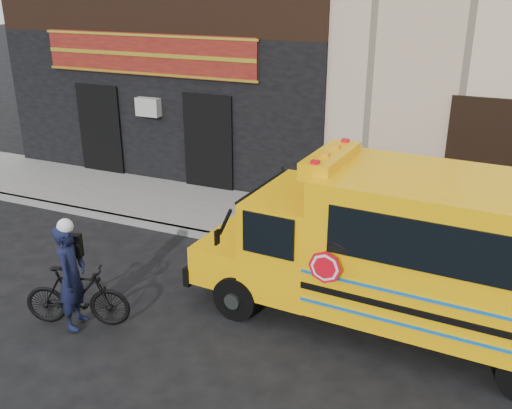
% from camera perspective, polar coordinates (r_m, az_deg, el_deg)
% --- Properties ---
extents(ground, '(120.00, 120.00, 0.00)m').
position_cam_1_polar(ground, '(10.33, -3.06, -10.69)').
color(ground, black).
rests_on(ground, ground).
extents(curb, '(40.00, 0.20, 0.15)m').
position_cam_1_polar(curb, '(12.37, 2.39, -4.53)').
color(curb, gray).
rests_on(curb, ground).
extents(sidewalk, '(40.00, 3.00, 0.15)m').
position_cam_1_polar(sidewalk, '(13.65, 4.73, -1.99)').
color(sidewalk, '#61605B').
rests_on(sidewalk, ground).
extents(school_bus, '(7.01, 2.54, 2.92)m').
position_cam_1_polar(school_bus, '(9.42, 16.17, -4.46)').
color(school_bus, black).
rests_on(school_bus, ground).
extents(bicycle, '(1.87, 1.08, 1.08)m').
position_cam_1_polar(bicycle, '(10.18, -17.47, -8.73)').
color(bicycle, black).
rests_on(bicycle, ground).
extents(cyclist, '(0.62, 0.77, 1.83)m').
position_cam_1_polar(cyclist, '(9.93, -17.92, -7.12)').
color(cyclist, black).
rests_on(cyclist, ground).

